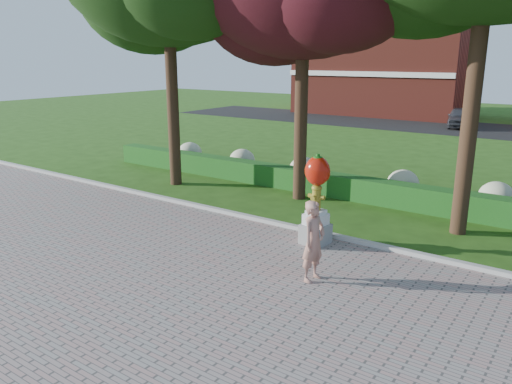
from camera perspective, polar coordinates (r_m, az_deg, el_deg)
ground at (r=11.90m, az=-1.49°, el=-8.70°), size 100.00×100.00×0.00m
walkway at (r=9.37m, az=-16.89°, el=-16.35°), size 40.00×14.00×0.04m
curb at (r=14.22m, az=5.77°, el=-4.38°), size 40.00×0.18×0.15m
lawn_hedge at (r=17.58m, az=12.26°, el=0.27°), size 24.00×0.70×0.80m
hydrangea_row at (r=18.25m, az=15.17°, el=1.11°), size 20.10×1.10×0.99m
street at (r=37.60m, az=25.09°, el=6.41°), size 50.00×8.00×0.02m
building_left at (r=45.82m, az=14.44°, el=13.07°), size 14.00×8.00×7.00m
hydrant_sculpture at (r=13.00m, az=6.93°, el=-0.57°), size 0.72×0.72×2.41m
woman at (r=10.96m, az=6.60°, el=-5.60°), size 0.48×0.69×1.82m
parked_car at (r=38.29m, az=22.30°, el=7.90°), size 2.53×4.32×1.38m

